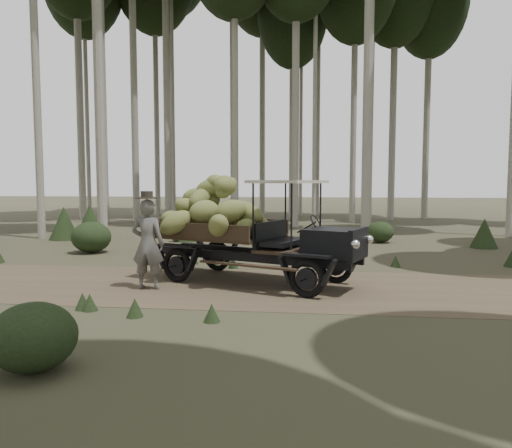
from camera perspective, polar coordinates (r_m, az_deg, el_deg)
The scene contains 5 objects.
ground at distance 10.72m, azimuth -4.77°, elevation -7.08°, with size 120.00×120.00×0.00m, color #473D2B.
dirt_track at distance 10.72m, azimuth -4.77°, elevation -7.06°, with size 70.00×4.00×0.01m, color brown.
banana_truck at distance 11.11m, azimuth -2.81°, elevation 0.66°, with size 5.09×3.31×2.49m.
farmer at distance 10.50m, azimuth -12.26°, elevation -2.14°, with size 0.69×0.51×2.02m.
undergrowth at distance 10.81m, azimuth -7.68°, elevation -4.18°, with size 24.87×21.42×1.36m.
Camera 1 is at (2.13, -10.27, 2.22)m, focal length 35.00 mm.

